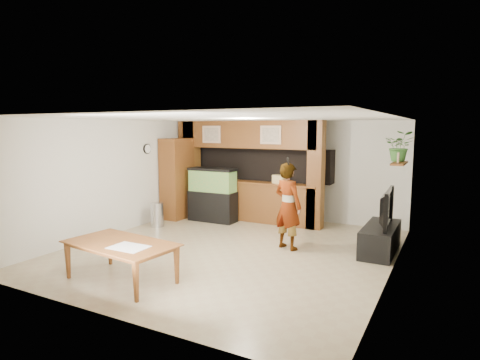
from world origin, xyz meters
The scene contains 20 objects.
floor centered at (0.00, 0.00, 0.00)m, with size 6.50×6.50×0.00m, color tan.
ceiling centered at (0.00, 0.00, 2.60)m, with size 6.50×6.50×0.00m, color white.
wall_back centered at (0.00, 3.25, 1.30)m, with size 6.00×6.00×0.00m, color beige.
wall_left centered at (-3.00, 0.00, 1.30)m, with size 6.50×6.50×0.00m, color beige.
wall_right centered at (3.00, 0.00, 1.30)m, with size 6.50×6.50×0.00m, color beige.
partition centered at (-0.95, 2.64, 1.31)m, with size 4.20×0.99×2.60m.
wall_clock centered at (-2.97, 1.00, 1.90)m, with size 0.05×0.25×0.25m.
wall_shelf centered at (2.85, 1.95, 1.70)m, with size 0.25×0.90×0.04m, color brown.
pantry_cabinet centered at (-2.70, 1.85, 1.07)m, with size 0.54×0.88×2.14m, color brown.
trash_can centered at (-2.54, 0.80, 0.30)m, with size 0.32×0.32×0.59m, color #B2B2B7.
aquarium centered at (-1.64, 1.95, 0.68)m, with size 1.26×0.47×1.39m.
tv_stand centered at (2.65, 1.24, 0.26)m, with size 0.58×1.58×0.53m, color black.
television centered at (2.65, 1.24, 0.89)m, with size 1.26×0.17×0.72m, color black.
photo_frame centered at (2.85, 1.72, 1.82)m, with size 0.03×0.16×0.21m, color tan.
potted_plant centered at (2.82, 2.18, 2.04)m, with size 0.57×0.50×0.64m, color #33692A.
person centered at (0.96, 0.60, 0.87)m, with size 0.64×0.42×1.74m, color tan.
microphone centered at (1.01, 0.44, 1.78)m, with size 0.03×0.03×0.15m, color black.
dining_table centered at (-0.72, -2.30, 0.31)m, with size 1.79×1.00×0.63m, color brown.
newspaper_a centered at (-0.42, -2.40, 0.63)m, with size 0.56×0.41×0.01m, color silver.
counter_box centered at (0.01, 2.45, 1.15)m, with size 0.32×0.21×0.21m, color tan.
Camera 1 is at (3.80, -6.78, 2.41)m, focal length 30.00 mm.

